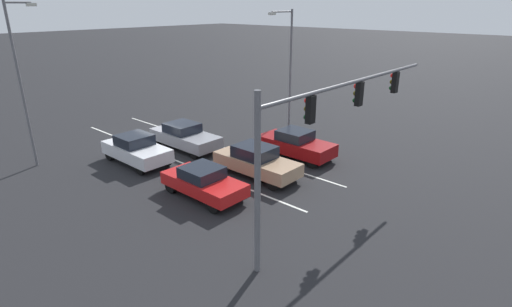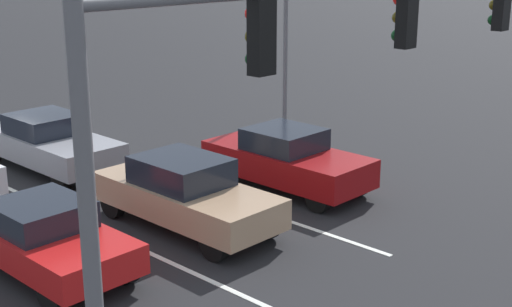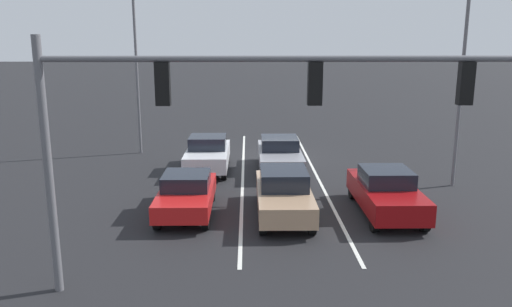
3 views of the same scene
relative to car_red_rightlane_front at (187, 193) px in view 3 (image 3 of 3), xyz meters
name	(u,v)px [view 3 (image 3 of 3)]	position (x,y,z in m)	size (l,w,h in m)	color
ground_plane	(276,158)	(-3.53, -8.28, -0.73)	(240.00, 240.00, 0.00)	black
lane_stripe_left_divider	(316,175)	(-5.18, -4.93, -0.72)	(0.12, 18.70, 0.01)	silver
lane_stripe_center_divider	(243,175)	(-1.89, -4.93, -0.72)	(0.12, 18.70, 0.01)	silver
car_red_rightlane_front	(187,193)	(0.00, 0.00, 0.00)	(1.79, 4.10, 1.42)	red
car_maroon_leftlane_front	(386,192)	(-6.88, 0.08, 0.05)	(1.84, 4.47, 1.57)	maroon
car_tan_midlane_front	(284,193)	(-3.34, 0.23, 0.08)	(1.78, 4.60, 1.60)	tan
car_white_rightlane_second	(208,154)	(-0.28, -5.86, 0.07)	(1.88, 4.24, 1.60)	silver
car_gray_midlane_second	(280,154)	(-3.58, -5.80, 0.03)	(1.89, 4.72, 1.53)	gray
traffic_signal_gantry	(224,105)	(-1.59, 5.40, 3.75)	(11.78, 0.37, 6.00)	slate
street_lamp_right_shoulder	(139,62)	(3.46, -9.61, 4.07)	(1.50, 0.24, 8.48)	slate
street_lamp_left_shoulder	(456,72)	(-10.33, -3.23, 3.92)	(2.26, 0.24, 7.97)	slate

